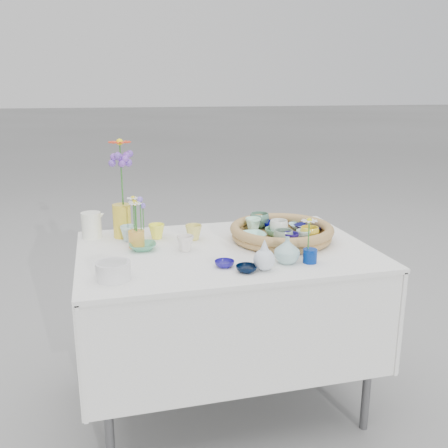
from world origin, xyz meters
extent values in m
plane|color=gray|center=(0.00, 0.00, 0.00)|extent=(80.00, 80.00, 0.00)
imported|color=#02006D|center=(0.30, 0.18, 0.80)|extent=(0.14, 0.14, 0.03)
imported|color=#0C0C3D|center=(0.44, 0.10, 0.80)|extent=(0.17, 0.17, 0.03)
imported|color=gold|center=(0.37, -0.05, 0.82)|extent=(0.10, 0.10, 0.07)
imported|color=#66A47D|center=(0.27, 0.07, 0.80)|extent=(0.14, 0.14, 0.04)
imported|color=gray|center=(0.24, -0.07, 0.82)|extent=(0.09, 0.09, 0.07)
imported|color=#91D8C5|center=(0.14, 0.05, 0.80)|extent=(0.12, 0.12, 0.03)
imported|color=#BEF7D9|center=(0.18, 0.16, 0.82)|extent=(0.09, 0.09, 0.07)
imported|color=white|center=(0.28, 0.09, 0.82)|extent=(0.09, 0.09, 0.07)
imported|color=#A3ECFF|center=(0.41, 0.16, 0.80)|extent=(0.11, 0.11, 0.02)
imported|color=#1A0F5F|center=(0.27, -0.10, 0.81)|extent=(0.07, 0.07, 0.06)
imported|color=#FFEA80|center=(0.11, -0.02, 0.80)|extent=(0.11, 0.11, 0.03)
imported|color=#AACEC0|center=(0.34, -0.07, 0.81)|extent=(0.08, 0.08, 0.06)
imported|color=#4B7B67|center=(0.23, 0.22, 0.82)|extent=(0.12, 0.12, 0.07)
imported|color=#FEFF3F|center=(-0.27, 0.22, 0.80)|extent=(0.10, 0.10, 0.07)
imported|color=#D8CC5C|center=(-0.11, 0.16, 0.80)|extent=(0.09, 0.09, 0.07)
imported|color=#4A9972|center=(-0.35, 0.07, 0.78)|extent=(0.13, 0.13, 0.03)
imported|color=silver|center=(-0.17, 0.01, 0.80)|extent=(0.08, 0.08, 0.07)
imported|color=navy|center=(-0.06, -0.22, 0.78)|extent=(0.10, 0.10, 0.02)
imported|color=#ACD3CD|center=(-0.40, 0.22, 0.80)|extent=(0.10, 0.10, 0.07)
imported|color=black|center=(0.01, -0.30, 0.78)|extent=(0.09, 0.09, 0.03)
imported|color=#8DB4B3|center=(0.19, -0.24, 0.82)|extent=(0.13, 0.13, 0.11)
cylinder|color=navy|center=(0.28, -0.26, 0.79)|extent=(0.06, 0.06, 0.06)
cylinder|color=gold|center=(-0.42, 0.29, 0.84)|extent=(0.08, 0.08, 0.16)
cylinder|color=gold|center=(-0.37, 0.11, 0.80)|extent=(0.09, 0.09, 0.07)
camera|label=1|loc=(-0.52, -2.01, 1.44)|focal=40.00mm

